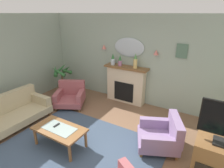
% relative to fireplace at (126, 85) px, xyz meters
% --- Properties ---
extents(floor, '(7.02, 6.85, 0.10)m').
position_rel_fireplace_xyz_m(floor, '(0.22, -2.75, -0.62)').
color(floor, brown).
rests_on(floor, ground).
extents(wall_back, '(7.02, 0.10, 2.66)m').
position_rel_fireplace_xyz_m(wall_back, '(0.22, 0.22, 0.76)').
color(wall_back, '#93A393').
rests_on(wall_back, ground).
extents(patterned_rug, '(3.20, 2.40, 0.01)m').
position_rel_fireplace_xyz_m(patterned_rug, '(0.22, -2.55, -0.56)').
color(patterned_rug, '#38475B').
rests_on(patterned_rug, ground).
extents(fireplace, '(1.36, 0.36, 1.16)m').
position_rel_fireplace_xyz_m(fireplace, '(0.00, 0.00, 0.00)').
color(fireplace, beige).
rests_on(fireplace, ground).
extents(mantel_vase_right, '(0.13, 0.13, 0.35)m').
position_rel_fireplace_xyz_m(mantel_vase_right, '(-0.45, -0.03, 0.74)').
color(mantel_vase_right, silver).
rests_on(mantel_vase_right, fireplace).
extents(mantel_vase_left, '(0.11, 0.11, 0.33)m').
position_rel_fireplace_xyz_m(mantel_vase_left, '(-0.20, -0.03, 0.74)').
color(mantel_vase_left, '#9E6084').
rests_on(mantel_vase_left, fireplace).
extents(mantel_vase_centre, '(0.11, 0.11, 0.44)m').
position_rel_fireplace_xyz_m(mantel_vase_centre, '(0.30, -0.03, 0.80)').
color(mantel_vase_centre, tan).
rests_on(mantel_vase_centre, fireplace).
extents(wall_mirror, '(0.96, 0.06, 0.56)m').
position_rel_fireplace_xyz_m(wall_mirror, '(0.00, 0.14, 1.14)').
color(wall_mirror, '#B2BCC6').
extents(wall_sconce_left, '(0.14, 0.14, 0.14)m').
position_rel_fireplace_xyz_m(wall_sconce_left, '(-0.85, 0.09, 1.09)').
color(wall_sconce_left, '#D17066').
extents(wall_sconce_right, '(0.14, 0.14, 0.14)m').
position_rel_fireplace_xyz_m(wall_sconce_right, '(0.85, 0.09, 1.09)').
color(wall_sconce_right, '#D17066').
extents(framed_picture, '(0.28, 0.03, 0.36)m').
position_rel_fireplace_xyz_m(framed_picture, '(1.50, 0.15, 1.18)').
color(framed_picture, '#4C6B56').
extents(coffee_table, '(1.10, 0.60, 0.45)m').
position_rel_fireplace_xyz_m(coffee_table, '(-0.22, -2.61, -0.19)').
color(coffee_table, brown).
rests_on(coffee_table, ground).
extents(tv_remote, '(0.04, 0.16, 0.02)m').
position_rel_fireplace_xyz_m(tv_remote, '(-0.33, -2.57, -0.12)').
color(tv_remote, black).
rests_on(tv_remote, coffee_table).
extents(floral_couch, '(0.87, 1.73, 0.76)m').
position_rel_fireplace_xyz_m(floral_couch, '(-1.90, -2.61, -0.25)').
color(floral_couch, tan).
rests_on(floral_couch, ground).
extents(armchair_beside_couch, '(1.08, 1.07, 0.71)m').
position_rel_fireplace_xyz_m(armchair_beside_couch, '(1.64, -1.55, -0.27)').
color(armchair_beside_couch, gray).
rests_on(armchair_beside_couch, ground).
extents(armchair_near_fireplace, '(1.09, 1.10, 0.71)m').
position_rel_fireplace_xyz_m(armchair_near_fireplace, '(-1.34, -1.07, -0.27)').
color(armchair_near_fireplace, '#934C51').
rests_on(armchair_near_fireplace, ground).
extents(tv_cabinet, '(0.80, 0.57, 0.90)m').
position_rel_fireplace_xyz_m(tv_cabinet, '(2.68, -2.10, -0.12)').
color(tv_cabinet, brown).
rests_on(tv_cabinet, ground).
extents(potted_plant_corner_palm, '(0.68, 0.72, 1.05)m').
position_rel_fireplace_xyz_m(potted_plant_corner_palm, '(-2.18, -0.53, -0.05)').
color(potted_plant_corner_palm, brown).
rests_on(potted_plant_corner_palm, ground).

